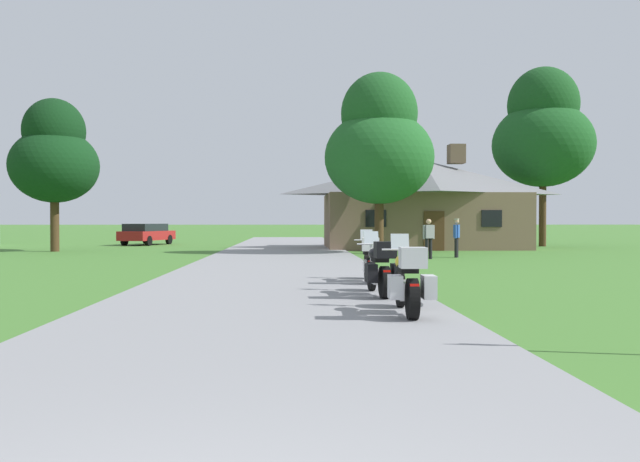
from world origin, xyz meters
The scene contains 12 objects.
ground_plane centered at (0.00, 20.00, 0.00)m, with size 500.00×500.00×0.00m, color #42752D.
asphalt_driveway centered at (0.00, 18.00, 0.03)m, with size 6.40×80.00×0.06m, color gray.
motorcycle_yellow_nearest_to_camera centered at (2.31, 7.96, 0.61)m, with size 0.75×2.08×1.30m.
motorcycle_black_second_in_row centered at (2.22, 10.65, 0.61)m, with size 0.78×2.08×1.30m.
motorcycle_orange_farthest_in_row centered at (2.35, 13.67, 0.62)m, with size 0.66×2.08×1.30m.
stone_lodge centered at (7.92, 34.48, 2.63)m, with size 11.69×6.58×6.00m.
bystander_blue_shirt_near_lodge centered at (7.54, 25.22, 0.95)m, with size 0.35×0.51×1.69m.
bystander_gray_shirt_beside_signpost centered at (6.09, 24.11, 0.93)m, with size 0.52×0.33×1.67m.
tree_right_of_lodge centered at (15.98, 37.02, 7.06)m, with size 6.18×6.18×11.12m.
tree_by_lodge_front centered at (4.60, 28.46, 5.26)m, with size 5.26×5.26×8.71m.
tree_left_far centered at (-11.86, 31.44, 4.95)m, with size 4.48×4.48×7.90m.
parked_red_suv_far_left centered at (-9.18, 40.48, 0.78)m, with size 3.01×4.92×1.40m.
Camera 1 is at (0.45, -2.35, 1.58)m, focal length 36.13 mm.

